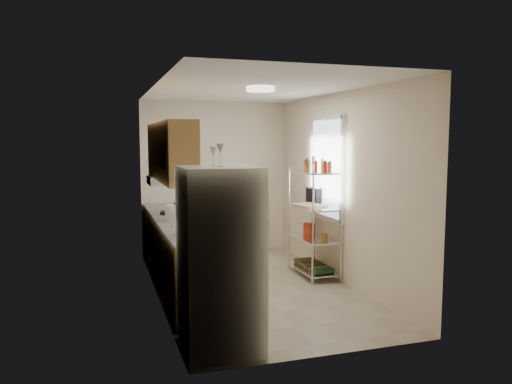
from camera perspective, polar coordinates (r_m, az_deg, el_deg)
room at (r=6.48m, az=-0.33°, el=0.18°), size 2.52×4.42×2.62m
counter_run at (r=6.84m, az=-8.86°, el=-6.78°), size 0.63×3.51×0.90m
upper_cabinets at (r=6.32m, az=-9.81°, el=4.58°), size 0.33×2.20×0.72m
range_hood at (r=7.14m, az=-10.20°, el=1.35°), size 0.50×0.60×0.12m
window at (r=7.24m, az=8.14°, el=2.72°), size 0.06×1.00×1.46m
bakers_rack at (r=7.13m, az=6.68°, el=-0.87°), size 0.45×0.90×1.73m
ceiling_dome at (r=6.19m, az=0.50°, el=11.68°), size 0.34×0.34×0.05m
refrigerator at (r=4.65m, az=-4.14°, el=-7.70°), size 0.71×0.71×1.71m
wine_glass_a at (r=4.54m, az=-4.91°, el=4.06°), size 0.06×0.06×0.18m
wine_glass_b at (r=4.47m, az=-4.11°, el=4.22°), size 0.07×0.07×0.21m
rice_cooker at (r=6.62m, az=-9.26°, el=-2.35°), size 0.26×0.26×0.21m
frying_pan_large at (r=7.21m, az=-9.88°, el=-2.34°), size 0.35×0.35×0.05m
frying_pan_small at (r=7.22m, az=-9.11°, el=-2.32°), size 0.27×0.27×0.04m
cutting_board at (r=7.15m, az=6.07°, el=-1.52°), size 0.44×0.51×0.03m
espresso_machine at (r=7.46m, az=6.66°, el=-0.37°), size 0.20×0.25×0.25m
storage_bag at (r=7.44m, az=6.11°, el=-4.18°), size 0.15×0.17×0.17m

